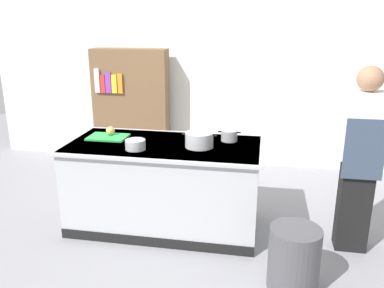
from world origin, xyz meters
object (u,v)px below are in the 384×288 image
mixing_bowl (135,145)px  stock_pot (199,140)px  trash_bin (294,259)px  person_chef (360,157)px  onion (110,131)px  bookshelf (131,108)px  sauce_pan (229,136)px

mixing_bowl → stock_pot: bearing=17.3°
trash_bin → person_chef: person_chef is taller
onion → stock_pot: (0.98, -0.18, 0.01)m
bookshelf → sauce_pan: bearing=-44.9°
onion → trash_bin: onion is taller
sauce_pan → mixing_bowl: 0.96m
onion → trash_bin: 2.23m
stock_pot → trash_bin: size_ratio=0.64×
mixing_bowl → trash_bin: mixing_bowl is taller
onion → mixing_bowl: 0.53m
mixing_bowl → person_chef: person_chef is taller
person_chef → bookshelf: person_chef is taller
sauce_pan → person_chef: bearing=-15.5°
mixing_bowl → person_chef: (2.06, 0.11, -0.03)m
mixing_bowl → bookshelf: 2.15m
stock_pot → trash_bin: stock_pot is taller
trash_bin → bookshelf: 3.49m
mixing_bowl → onion: bearing=137.4°
mixing_bowl → trash_bin: size_ratio=0.37×
stock_pot → mixing_bowl: stock_pot is taller
mixing_bowl → trash_bin: (1.49, -0.61, -0.68)m
stock_pot → person_chef: person_chef is taller
stock_pot → trash_bin: bearing=-41.2°
onion → trash_bin: bearing=-27.2°
trash_bin → bookshelf: (-2.22, 2.63, 0.59)m
onion → sauce_pan: bearing=3.7°
onion → mixing_bowl: onion is taller
stock_pot → person_chef: 1.47m
onion → bookshelf: size_ratio=0.05×
bookshelf → person_chef: bearing=-34.4°
onion → person_chef: person_chef is taller
mixing_bowl → bookshelf: (-0.73, 2.02, -0.10)m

